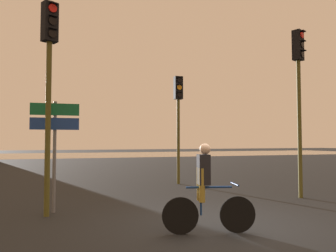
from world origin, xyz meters
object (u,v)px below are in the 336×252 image
(traffic_light_center, at_px, (178,109))
(cyclist, at_px, (206,188))
(traffic_light_near_right, at_px, (299,82))
(traffic_light_near_left, at_px, (49,68))
(direction_sign_post, at_px, (55,136))

(traffic_light_center, xyz_separation_m, cyclist, (-1.92, -6.61, -2.12))
(traffic_light_center, height_order, cyclist, traffic_light_center)
(traffic_light_near_right, height_order, cyclist, traffic_light_near_right)
(traffic_light_near_right, distance_m, traffic_light_center, 4.73)
(traffic_light_near_left, bearing_deg, cyclist, 111.91)
(traffic_light_center, bearing_deg, traffic_light_near_right, 118.98)
(direction_sign_post, bearing_deg, cyclist, 136.74)
(traffic_light_near_left, relative_size, traffic_light_center, 1.14)
(traffic_light_center, distance_m, direction_sign_post, 6.11)
(traffic_light_center, height_order, direction_sign_post, traffic_light_center)
(traffic_light_center, distance_m, cyclist, 7.20)
(traffic_light_center, xyz_separation_m, direction_sign_post, (-4.54, -3.92, -1.15))
(traffic_light_near_right, height_order, traffic_light_near_left, traffic_light_near_right)
(traffic_light_near_right, distance_m, traffic_light_near_left, 7.01)
(direction_sign_post, relative_size, cyclist, 1.55)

